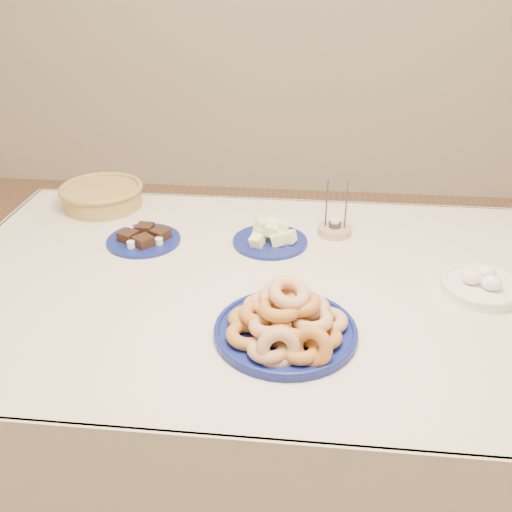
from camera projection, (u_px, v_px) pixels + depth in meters
name	position (u px, v px, depth m)	size (l,w,h in m)	color
ground	(258.00, 476.00, 1.87)	(5.00, 5.00, 0.00)	#8B6241
dining_table	(258.00, 313.00, 1.56)	(1.71, 1.11, 0.75)	brown
donut_platter	(286.00, 323.00, 1.27)	(0.35, 0.35, 0.15)	navy
melon_plate	(271.00, 236.00, 1.68)	(0.24, 0.24, 0.08)	navy
brownie_plate	(144.00, 238.00, 1.69)	(0.28, 0.28, 0.04)	navy
wicker_basket	(102.00, 195.00, 1.92)	(0.32, 0.32, 0.07)	olive
candle_holder	(335.00, 229.00, 1.74)	(0.12, 0.12, 0.17)	tan
egg_bowl	(481.00, 285.00, 1.44)	(0.25, 0.25, 0.07)	white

